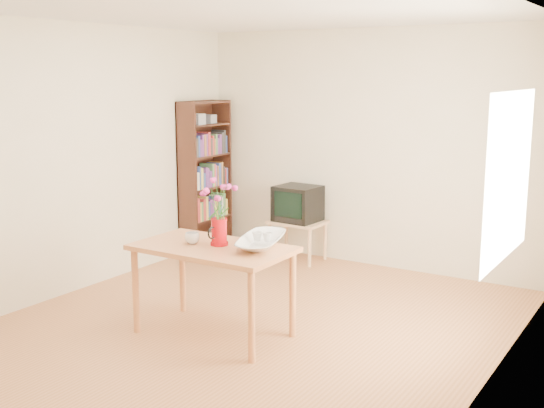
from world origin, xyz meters
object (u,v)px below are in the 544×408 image
Objects in this scene: mug at (192,238)px; table at (213,257)px; television at (298,203)px; pitcher at (219,233)px; bowl at (261,219)px.

table is at bearing 161.00° from mug.
television reaches higher than table.
pitcher is 0.23m from mug.
table is 5.70× the size of pitcher.
mug is 2.41m from television.
bowl is 2.34m from television.
television is at bearing 112.45° from bowl.
mug is at bearing -150.29° from pitcher.
table is at bearing -147.64° from bowl.
mug reaches higher than table.
bowl is (0.33, 0.21, 0.32)m from table.
television is (-0.55, 2.35, 0.01)m from table.
table is 2.42m from television.
bowl is at bearing -64.29° from television.
pitcher is 2.37m from television.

